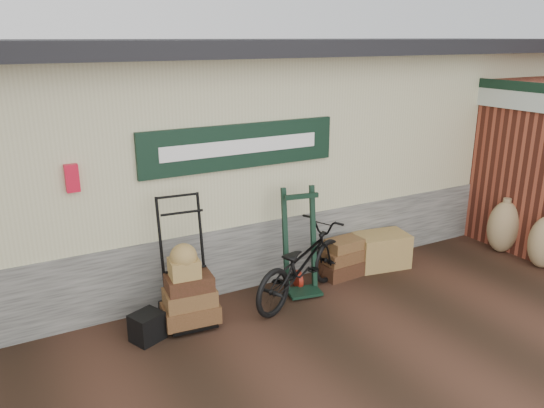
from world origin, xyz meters
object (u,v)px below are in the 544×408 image
(green_barrow, at_px, (301,242))
(wicker_hamper, at_px, (381,250))
(black_trunk, at_px, (147,327))
(suitcase_stack, at_px, (342,257))
(porter_trolley, at_px, (184,260))
(bicycle, at_px, (301,260))

(green_barrow, relative_size, wicker_hamper, 1.84)
(green_barrow, bearing_deg, black_trunk, -163.98)
(suitcase_stack, bearing_deg, black_trunk, -173.55)
(porter_trolley, distance_m, green_barrow, 1.58)
(porter_trolley, height_order, bicycle, porter_trolley)
(suitcase_stack, xyz_separation_m, wicker_hamper, (0.69, -0.01, -0.03))
(wicker_hamper, xyz_separation_m, black_trunk, (-3.59, -0.32, -0.09))
(green_barrow, bearing_deg, suitcase_stack, 19.55)
(black_trunk, bearing_deg, wicker_hamper, 5.06)
(bicycle, bearing_deg, wicker_hamper, -102.96)
(porter_trolley, relative_size, black_trunk, 4.73)
(suitcase_stack, distance_m, black_trunk, 2.92)
(porter_trolley, xyz_separation_m, green_barrow, (1.58, -0.01, -0.07))
(porter_trolley, height_order, wicker_hamper, porter_trolley)
(black_trunk, bearing_deg, bicycle, 0.98)
(porter_trolley, height_order, green_barrow, porter_trolley)
(porter_trolley, distance_m, wicker_hamper, 3.09)
(porter_trolley, xyz_separation_m, bicycle, (1.48, -0.18, -0.24))
(suitcase_stack, bearing_deg, wicker_hamper, -0.82)
(porter_trolley, distance_m, suitcase_stack, 2.40)
(suitcase_stack, height_order, black_trunk, suitcase_stack)
(wicker_hamper, bearing_deg, black_trunk, -174.94)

